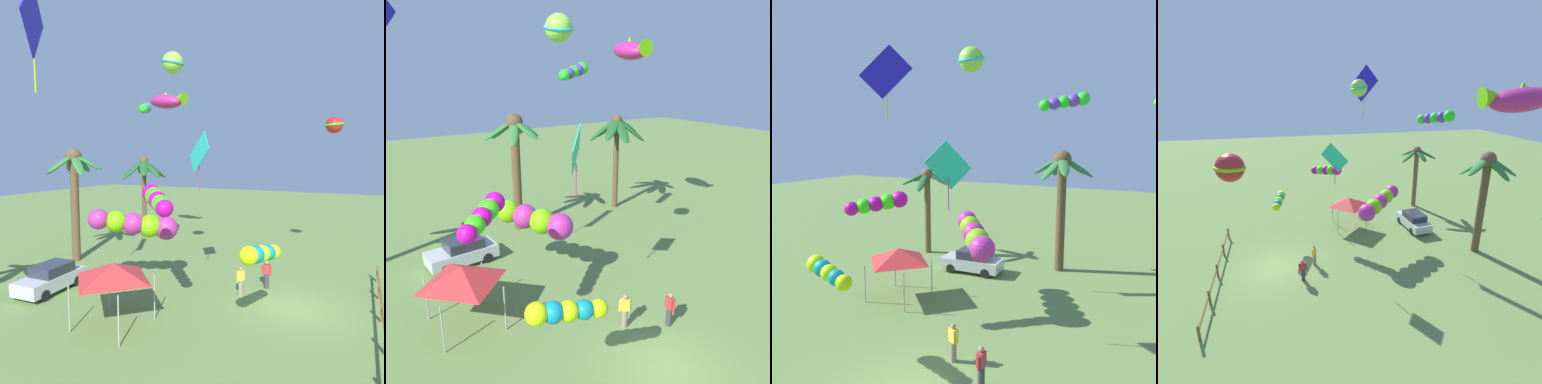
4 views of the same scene
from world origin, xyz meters
The scene contains 17 objects.
ground_plane centered at (0.00, 0.00, 0.00)m, with size 120.00×120.00×0.00m, color olive.
palm_tree_0 centered at (-8.78, 14.99, 4.85)m, with size 3.96×3.75×6.56m.
palm_tree_2 centered at (1.31, 15.66, 5.80)m, with size 4.14×3.99×8.05m.
rail_fence centered at (0.21, -3.75, 0.59)m, with size 11.59×0.12×0.95m.
parked_car_0 centered at (-3.68, 12.63, 0.75)m, with size 4.00×1.95×1.51m.
spectator_0 centered at (0.32, 2.93, 0.81)m, with size 0.51×0.37×1.59m.
spectator_1 centered at (2.01, 1.95, 0.81)m, with size 0.26×0.55×1.59m.
festival_tent centered at (-5.36, 6.89, 2.47)m, with size 2.86×2.86×2.85m.
kite_tube_0 centered at (-1.41, 8.34, 3.73)m, with size 3.54×4.09×1.88m.
kite_diamond_1 centered at (-0.96, 4.80, 7.63)m, with size 1.42×1.72×3.04m.
kite_ball_2 centered at (-0.70, 6.46, 12.33)m, with size 1.42×1.42×1.11m.
kite_tube_3 centered at (-4.04, 0.74, 3.68)m, with size 2.63×1.13×0.95m.
kite_tube_4 centered at (2.66, 10.45, 10.66)m, with size 2.34×1.52×0.96m.
kite_tube_5 centered at (-4.92, 4.88, 5.69)m, with size 2.39×2.38×1.11m.
kite_ball_6 centered at (7.68, -0.90, 9.54)m, with size 1.64×1.65×1.11m.
kite_fish_7 centered at (7.59, 11.59, 11.92)m, with size 1.95×3.60×1.51m.
kite_diamond_8 centered at (-7.41, 8.74, 12.57)m, with size 2.53×1.85×4.30m.
Camera 4 is at (19.64, 0.92, 12.52)m, focal length 28.30 mm.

